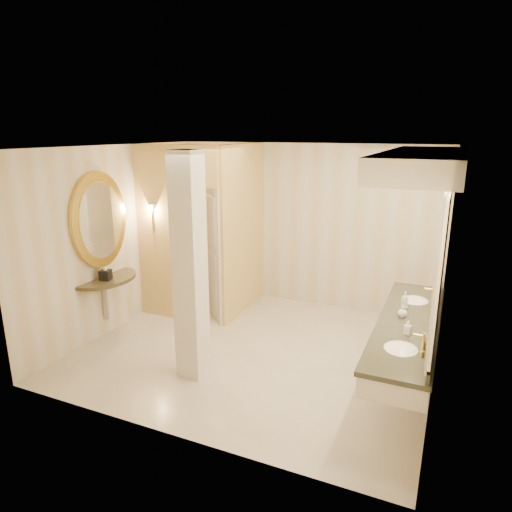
# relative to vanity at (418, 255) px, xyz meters

# --- Properties ---
(floor) EXTENTS (4.50, 4.50, 0.00)m
(floor) POSITION_rel_vanity_xyz_m (-1.98, 0.28, -1.63)
(floor) COLOR beige
(floor) RESTS_ON ground
(ceiling) EXTENTS (4.50, 4.50, 0.00)m
(ceiling) POSITION_rel_vanity_xyz_m (-1.98, 0.28, 1.07)
(ceiling) COLOR white
(ceiling) RESTS_ON wall_back
(wall_back) EXTENTS (4.50, 0.02, 2.70)m
(wall_back) POSITION_rel_vanity_xyz_m (-1.98, 2.28, -0.28)
(wall_back) COLOR beige
(wall_back) RESTS_ON floor
(wall_front) EXTENTS (4.50, 0.02, 2.70)m
(wall_front) POSITION_rel_vanity_xyz_m (-1.98, -1.72, -0.28)
(wall_front) COLOR beige
(wall_front) RESTS_ON floor
(wall_left) EXTENTS (0.02, 4.00, 2.70)m
(wall_left) POSITION_rel_vanity_xyz_m (-4.23, 0.28, -0.28)
(wall_left) COLOR beige
(wall_left) RESTS_ON floor
(wall_right) EXTENTS (0.02, 4.00, 2.70)m
(wall_right) POSITION_rel_vanity_xyz_m (0.27, 0.28, -0.28)
(wall_right) COLOR beige
(wall_right) RESTS_ON floor
(toilet_closet) EXTENTS (1.50, 1.55, 2.70)m
(toilet_closet) POSITION_rel_vanity_xyz_m (-3.12, 1.24, -0.24)
(toilet_closet) COLOR #E9CA7A
(toilet_closet) RESTS_ON floor
(wall_sconce) EXTENTS (0.14, 0.14, 0.42)m
(wall_sconce) POSITION_rel_vanity_xyz_m (-3.90, 0.71, 0.10)
(wall_sconce) COLOR gold
(wall_sconce) RESTS_ON toilet_closet
(vanity) EXTENTS (0.75, 2.80, 2.09)m
(vanity) POSITION_rel_vanity_xyz_m (0.00, 0.00, 0.00)
(vanity) COLOR beige
(vanity) RESTS_ON floor
(console_shelf) EXTENTS (1.03, 1.03, 1.97)m
(console_shelf) POSITION_rel_vanity_xyz_m (-4.19, -0.12, -0.28)
(console_shelf) COLOR black
(console_shelf) RESTS_ON floor
(pillar) EXTENTS (0.31, 0.31, 2.70)m
(pillar) POSITION_rel_vanity_xyz_m (-2.43, -0.62, -0.28)
(pillar) COLOR beige
(pillar) RESTS_ON floor
(tissue_box) EXTENTS (0.18, 0.18, 0.14)m
(tissue_box) POSITION_rel_vanity_xyz_m (-4.07, -0.21, -0.68)
(tissue_box) COLOR black
(tissue_box) RESTS_ON console_shelf
(toilet) EXTENTS (0.42, 0.70, 0.70)m
(toilet) POSITION_rel_vanity_xyz_m (-3.58, 1.93, -1.28)
(toilet) COLOR white
(toilet) RESTS_ON floor
(soap_bottle_a) EXTENTS (0.08, 0.08, 0.14)m
(soap_bottle_a) POSITION_rel_vanity_xyz_m (-0.01, -0.34, -0.68)
(soap_bottle_a) COLOR beige
(soap_bottle_a) RESTS_ON vanity
(soap_bottle_b) EXTENTS (0.14, 0.14, 0.13)m
(soap_bottle_b) POSITION_rel_vanity_xyz_m (-0.11, 0.09, -0.69)
(soap_bottle_b) COLOR silver
(soap_bottle_b) RESTS_ON vanity
(soap_bottle_c) EXTENTS (0.10, 0.10, 0.21)m
(soap_bottle_c) POSITION_rel_vanity_xyz_m (-0.12, 0.37, -0.65)
(soap_bottle_c) COLOR #C6B28C
(soap_bottle_c) RESTS_ON vanity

